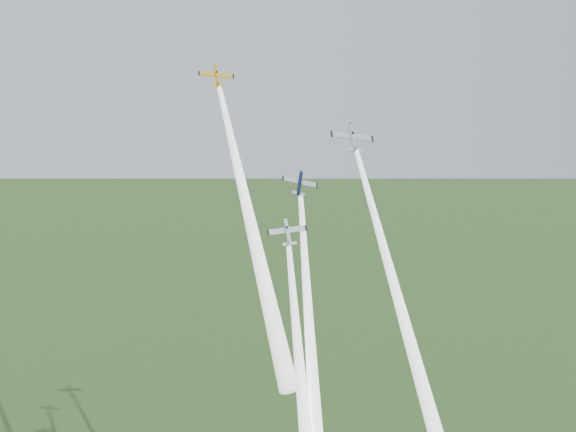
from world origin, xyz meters
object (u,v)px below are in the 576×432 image
object	(u,v)px
plane_silver_low	(288,232)
plane_yellow	(217,76)
plane_navy	(300,183)
plane_silver_right	(353,138)

from	to	relation	value
plane_silver_low	plane_yellow	bearing A→B (deg)	127.47
plane_navy	plane_yellow	bearing A→B (deg)	160.08
plane_silver_right	plane_silver_low	size ratio (longest dim) A/B	1.25
plane_yellow	plane_navy	xyz separation A→B (m)	(13.92, -7.93, -19.41)
plane_yellow	plane_navy	size ratio (longest dim) A/B	1.02
plane_yellow	plane_silver_low	bearing A→B (deg)	-63.99
plane_silver_right	plane_silver_low	xyz separation A→B (m)	(-15.81, -13.07, -15.16)
plane_yellow	plane_silver_low	size ratio (longest dim) A/B	0.99
plane_yellow	plane_silver_low	world-z (taller)	plane_yellow
plane_navy	plane_silver_low	xyz separation A→B (m)	(-4.28, -8.55, -7.32)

